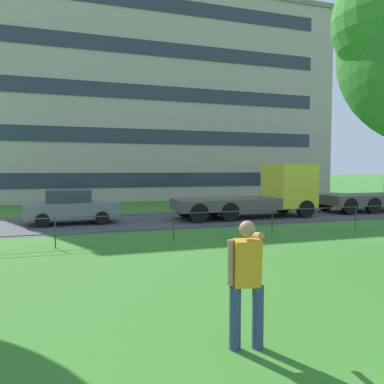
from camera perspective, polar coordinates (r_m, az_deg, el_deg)
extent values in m
cube|color=#424247|center=(18.39, -7.32, -4.28)|extent=(80.00, 6.47, 0.01)
cylinder|color=#333833|center=(12.56, -19.99, -5.78)|extent=(0.04, 0.04, 1.00)
cylinder|color=#333833|center=(12.99, -2.81, -5.28)|extent=(0.04, 0.04, 1.00)
cylinder|color=#333833|center=(14.46, 12.03, -4.46)|extent=(0.04, 0.04, 1.00)
cylinder|color=#333833|center=(16.69, 23.51, -3.62)|extent=(0.04, 0.04, 1.00)
cylinder|color=#333833|center=(13.00, -2.81, -5.49)|extent=(30.60, 0.03, 0.03)
cylinder|color=#333833|center=(12.93, -2.82, -3.30)|extent=(30.60, 0.03, 0.03)
cylinder|color=navy|center=(5.47, 6.53, -18.40)|extent=(0.16, 0.16, 0.87)
cylinder|color=navy|center=(5.54, 9.92, -18.12)|extent=(0.16, 0.16, 0.87)
cube|color=orange|center=(5.27, 8.31, -10.57)|extent=(0.41, 0.34, 0.66)
sphere|color=#A87A5B|center=(5.18, 8.36, -5.50)|extent=(0.22, 0.22, 0.22)
cylinder|color=#A87A5B|center=(5.54, 9.55, -6.48)|extent=(0.21, 0.63, 0.19)
cylinder|color=#A87A5B|center=(5.22, 5.88, -10.57)|extent=(0.09, 0.09, 0.62)
cube|color=slate|center=(17.99, -17.62, -2.55)|extent=(4.03, 1.77, 0.68)
cube|color=#2D3847|center=(17.94, -18.14, -0.59)|extent=(1.93, 1.55, 0.56)
cylinder|color=black|center=(18.90, -13.90, -3.24)|extent=(0.60, 0.21, 0.60)
cylinder|color=black|center=(17.30, -13.42, -3.85)|extent=(0.60, 0.21, 0.60)
cylinder|color=black|center=(18.85, -21.44, -3.40)|extent=(0.60, 0.21, 0.60)
cylinder|color=black|center=(17.25, -21.67, -4.02)|extent=(0.60, 0.21, 0.60)
cube|color=yellow|center=(20.69, 14.42, 0.93)|extent=(2.13, 2.33, 2.30)
cube|color=#283342|center=(21.18, 16.46, 1.89)|extent=(0.14, 1.84, 0.87)
cube|color=#56514C|center=(19.01, 5.12, -1.81)|extent=(5.23, 2.37, 0.56)
cylinder|color=black|center=(21.83, 13.55, -1.95)|extent=(0.90, 0.31, 0.90)
cylinder|color=black|center=(20.08, 16.77, -2.47)|extent=(0.90, 0.31, 0.90)
cylinder|color=black|center=(19.91, 3.20, -2.38)|extent=(0.90, 0.31, 0.90)
cylinder|color=black|center=(17.97, 5.72, -3.02)|extent=(0.90, 0.31, 0.90)
cylinder|color=black|center=(19.38, -1.09, -2.53)|extent=(0.90, 0.31, 0.90)
cylinder|color=black|center=(17.39, 1.03, -3.22)|extent=(0.90, 0.31, 0.90)
cube|color=#56514C|center=(24.19, 24.47, -0.98)|extent=(5.23, 2.36, 0.56)
cylinder|color=black|center=(24.84, 22.39, -1.47)|extent=(0.90, 0.31, 0.90)
cylinder|color=black|center=(23.26, 25.71, -1.87)|extent=(0.90, 0.31, 0.90)
cylinder|color=black|center=(23.88, 19.50, -1.60)|extent=(0.90, 0.31, 0.90)
cylinder|color=black|center=(22.23, 22.77, -2.03)|extent=(0.90, 0.31, 0.90)
cube|color=#ADA393|center=(36.94, -5.79, 12.51)|extent=(29.40, 14.16, 16.59)
cube|color=gray|center=(39.19, -5.88, 24.87)|extent=(29.64, 14.40, 0.40)
cube|color=#283342|center=(29.58, -2.81, 1.88)|extent=(24.70, 0.06, 1.10)
cube|color=#283342|center=(29.67, -2.83, 8.30)|extent=(24.70, 0.06, 1.10)
cube|color=#283342|center=(30.13, -2.85, 14.60)|extent=(24.70, 0.06, 1.10)
cube|color=#283342|center=(30.95, -2.87, 20.64)|extent=(24.70, 0.06, 1.10)
cube|color=#283342|center=(32.09, -2.89, 26.31)|extent=(24.70, 0.06, 1.10)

